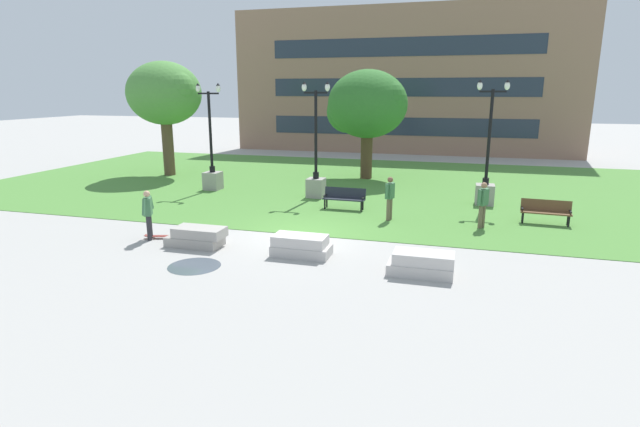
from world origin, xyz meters
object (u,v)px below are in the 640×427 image
Objects in this scene: park_bench_near_left at (344,197)px; lamp_post_left at (212,169)px; concrete_block_center at (197,237)px; concrete_block_left at (301,246)px; concrete_block_right at (422,264)px; park_bench_near_right at (546,210)px; lamp_post_right at (486,180)px; person_bystander_near_lawn at (483,202)px; person_bystander_far_lawn at (390,196)px; skateboard at (160,236)px; lamp_post_center at (316,175)px; person_skateboarder at (148,212)px.

park_bench_near_left is 7.86m from lamp_post_left.
lamp_post_left is at bearing 114.65° from concrete_block_center.
concrete_block_center is 1.07× the size of concrete_block_left.
park_bench_near_right is (4.09, 6.77, 0.23)m from concrete_block_right.
lamp_post_right reaches higher than person_bystander_near_lawn.
person_bystander_near_lawn is 3.46m from person_bystander_far_lawn.
skateboard is 0.19× the size of lamp_post_left.
concrete_block_right is 0.33× the size of lamp_post_right.
lamp_post_left reaches higher than concrete_block_right.
lamp_post_center is (-5.72, 9.02, 0.79)m from concrete_block_right.
concrete_block_left is 11.61m from lamp_post_left.
person_skateboarder is 8.22m from park_bench_near_left.
lamp_post_right is at bearing 37.98° from person_skateboarder.
concrete_block_center is 0.36× the size of lamp_post_right.
skateboard is 0.19× the size of lamp_post_right.
concrete_block_right is at bearing -9.84° from concrete_block_left.
concrete_block_left is 5.54m from person_skateboarder.
lamp_post_left is 3.10× the size of person_bystander_near_lawn.
concrete_block_center is 0.36× the size of lamp_post_center.
park_bench_near_left is 1.06× the size of person_bystander_near_lawn.
lamp_post_left is 13.64m from person_bystander_near_lawn.
person_skateboarder is at bearing -76.23° from lamp_post_left.
lamp_post_right is at bearing 78.44° from concrete_block_right.
lamp_post_left reaches higher than person_skateboarder.
skateboard is at bearing -142.02° from lamp_post_right.
person_skateboarder reaches higher than skateboard.
person_skateboarder is 1.65× the size of skateboard.
person_skateboarder is (-5.50, 0.19, 0.66)m from concrete_block_left.
park_bench_near_left is (-0.12, 6.39, 0.23)m from concrete_block_left.
concrete_block_right is (3.74, -0.65, 0.00)m from concrete_block_left.
concrete_block_left is 1.00× the size of concrete_block_right.
person_skateboarder is 8.94m from person_bystander_far_lawn.
lamp_post_center is at bearing 140.04° from person_bystander_far_lawn.
lamp_post_left is at bearing 158.91° from person_bystander_far_lawn.
lamp_post_right is at bearing 44.00° from concrete_block_center.
lamp_post_center is 7.69m from lamp_post_right.
park_bench_near_right is 2.73m from person_bystander_near_lawn.
person_bystander_near_lawn reaches higher than concrete_block_left.
park_bench_near_right is (7.83, 6.12, 0.23)m from concrete_block_left.
skateboard is 7.92m from park_bench_near_left.
park_bench_near_right is 5.93m from person_bystander_far_lawn.
skateboard is at bearing 173.51° from concrete_block_right.
park_bench_near_left reaches higher than skateboard.
concrete_block_center is at bearing -179.54° from concrete_block_left.
skateboard is at bearing 166.52° from concrete_block_center.
person_skateboarder is 11.91m from person_bystander_near_lawn.
skateboard is at bearing -74.37° from lamp_post_left.
person_bystander_near_lawn reaches higher than person_skateboarder.
lamp_post_center is at bearing -175.87° from lamp_post_right.
lamp_post_center is 0.99× the size of lamp_post_right.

